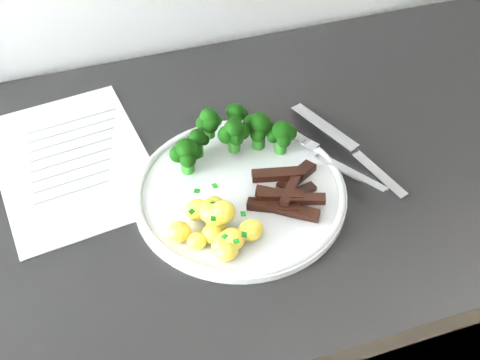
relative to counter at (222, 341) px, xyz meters
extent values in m
cube|color=black|center=(0.00, 0.01, 0.00)|extent=(2.40, 0.60, 0.90)
cube|color=silver|center=(-0.18, 0.09, 0.45)|extent=(0.24, 0.31, 0.00)
cube|color=slate|center=(-0.17, 0.17, 0.45)|extent=(0.13, 0.02, 0.00)
cube|color=slate|center=(-0.17, 0.15, 0.45)|extent=(0.13, 0.02, 0.00)
cube|color=slate|center=(-0.18, 0.13, 0.45)|extent=(0.12, 0.02, 0.00)
cube|color=slate|center=(-0.18, 0.11, 0.45)|extent=(0.12, 0.02, 0.00)
cube|color=slate|center=(-0.18, 0.09, 0.45)|extent=(0.11, 0.02, 0.00)
cube|color=slate|center=(-0.19, 0.07, 0.45)|extent=(0.11, 0.02, 0.00)
cube|color=slate|center=(-0.19, 0.05, 0.45)|extent=(0.11, 0.02, 0.00)
cube|color=slate|center=(-0.19, 0.03, 0.45)|extent=(0.10, 0.02, 0.00)
cylinder|color=silver|center=(0.02, -0.04, 0.46)|extent=(0.28, 0.28, 0.01)
torus|color=silver|center=(0.02, -0.04, 0.46)|extent=(0.28, 0.28, 0.01)
cylinder|color=#236619|center=(0.03, 0.02, 0.48)|extent=(0.02, 0.02, 0.02)
sphere|color=black|center=(0.04, 0.02, 0.50)|extent=(0.02, 0.02, 0.02)
sphere|color=black|center=(0.04, 0.03, 0.50)|extent=(0.02, 0.02, 0.02)
sphere|color=black|center=(0.02, 0.02, 0.50)|extent=(0.02, 0.02, 0.02)
sphere|color=black|center=(0.03, 0.01, 0.50)|extent=(0.02, 0.02, 0.02)
sphere|color=black|center=(0.03, 0.02, 0.51)|extent=(0.03, 0.03, 0.03)
cylinder|color=#236619|center=(0.07, 0.03, 0.48)|extent=(0.02, 0.02, 0.03)
sphere|color=black|center=(0.08, 0.03, 0.49)|extent=(0.02, 0.02, 0.02)
sphere|color=black|center=(0.07, 0.04, 0.50)|extent=(0.03, 0.03, 0.03)
sphere|color=black|center=(0.07, 0.02, 0.50)|extent=(0.02, 0.02, 0.02)
sphere|color=black|center=(0.07, 0.03, 0.50)|extent=(0.03, 0.03, 0.03)
cylinder|color=#236619|center=(-0.01, 0.04, 0.47)|extent=(0.01, 0.01, 0.02)
sphere|color=black|center=(0.00, 0.04, 0.49)|extent=(0.02, 0.02, 0.02)
sphere|color=black|center=(-0.02, 0.04, 0.49)|extent=(0.01, 0.01, 0.01)
sphere|color=black|center=(-0.02, 0.03, 0.49)|extent=(0.02, 0.02, 0.02)
sphere|color=black|center=(-0.01, 0.04, 0.49)|extent=(0.02, 0.02, 0.02)
cylinder|color=#236619|center=(0.05, 0.06, 0.48)|extent=(0.01, 0.01, 0.02)
sphere|color=black|center=(0.06, 0.06, 0.50)|extent=(0.02, 0.02, 0.02)
sphere|color=black|center=(0.05, 0.07, 0.50)|extent=(0.02, 0.02, 0.02)
sphere|color=black|center=(0.05, 0.06, 0.50)|extent=(0.02, 0.02, 0.02)
sphere|color=black|center=(0.05, 0.06, 0.50)|extent=(0.02, 0.02, 0.02)
cylinder|color=#236619|center=(0.01, 0.06, 0.48)|extent=(0.02, 0.02, 0.02)
sphere|color=black|center=(0.02, 0.06, 0.50)|extent=(0.02, 0.02, 0.02)
sphere|color=black|center=(0.01, 0.07, 0.50)|extent=(0.02, 0.02, 0.02)
sphere|color=black|center=(0.00, 0.06, 0.50)|extent=(0.02, 0.02, 0.02)
sphere|color=black|center=(0.01, 0.05, 0.50)|extent=(0.02, 0.02, 0.02)
sphere|color=black|center=(0.01, 0.06, 0.51)|extent=(0.03, 0.03, 0.03)
cylinder|color=#236619|center=(0.10, 0.01, 0.47)|extent=(0.02, 0.02, 0.02)
sphere|color=black|center=(0.11, 0.01, 0.49)|extent=(0.02, 0.02, 0.02)
sphere|color=black|center=(0.10, 0.02, 0.49)|extent=(0.02, 0.02, 0.02)
sphere|color=black|center=(0.09, 0.01, 0.49)|extent=(0.02, 0.02, 0.02)
sphere|color=black|center=(0.10, 0.00, 0.49)|extent=(0.02, 0.02, 0.02)
sphere|color=black|center=(0.10, 0.01, 0.50)|extent=(0.03, 0.03, 0.03)
cylinder|color=#236619|center=(-0.03, 0.01, 0.47)|extent=(0.02, 0.02, 0.02)
sphere|color=black|center=(-0.02, 0.01, 0.49)|extent=(0.02, 0.02, 0.02)
sphere|color=black|center=(-0.04, 0.02, 0.49)|extent=(0.02, 0.02, 0.02)
sphere|color=black|center=(-0.05, 0.01, 0.49)|extent=(0.02, 0.02, 0.02)
sphere|color=black|center=(-0.04, 0.00, 0.49)|extent=(0.02, 0.02, 0.02)
sphere|color=black|center=(-0.03, 0.01, 0.50)|extent=(0.03, 0.03, 0.03)
ellipsoid|color=#F6E644|center=(-0.06, -0.12, 0.47)|extent=(0.02, 0.02, 0.02)
ellipsoid|color=#F6E644|center=(-0.03, -0.13, 0.47)|extent=(0.02, 0.02, 0.02)
ellipsoid|color=#F6E644|center=(-0.04, -0.07, 0.47)|extent=(0.03, 0.03, 0.03)
ellipsoid|color=#F6E644|center=(-0.03, -0.08, 0.47)|extent=(0.03, 0.03, 0.03)
ellipsoid|color=#F6E644|center=(-0.02, -0.07, 0.47)|extent=(0.03, 0.02, 0.02)
ellipsoid|color=#F6E644|center=(-0.02, -0.09, 0.47)|extent=(0.03, 0.03, 0.03)
ellipsoid|color=#F6E644|center=(-0.03, -0.10, 0.47)|extent=(0.03, 0.03, 0.02)
ellipsoid|color=#F6E644|center=(0.01, -0.12, 0.47)|extent=(0.03, 0.03, 0.03)
ellipsoid|color=#F6E644|center=(-0.04, -0.11, 0.47)|extent=(0.03, 0.03, 0.02)
ellipsoid|color=#F6E644|center=(-0.02, -0.10, 0.49)|extent=(0.02, 0.02, 0.02)
ellipsoid|color=#F6E644|center=(-0.03, -0.09, 0.49)|extent=(0.03, 0.03, 0.02)
ellipsoid|color=#F6E644|center=(-0.07, -0.09, 0.47)|extent=(0.03, 0.02, 0.02)
ellipsoid|color=#F6E644|center=(-0.02, -0.13, 0.47)|extent=(0.03, 0.02, 0.02)
ellipsoid|color=#F6E644|center=(-0.02, -0.10, 0.49)|extent=(0.03, 0.03, 0.03)
ellipsoid|color=#F6E644|center=(-0.02, -0.12, 0.47)|extent=(0.03, 0.02, 0.02)
ellipsoid|color=#F6E644|center=(-0.03, -0.14, 0.47)|extent=(0.03, 0.02, 0.02)
ellipsoid|color=#F6E644|center=(-0.03, -0.10, 0.49)|extent=(0.03, 0.02, 0.02)
ellipsoid|color=#F6E644|center=(-0.02, -0.13, 0.47)|extent=(0.03, 0.03, 0.03)
ellipsoid|color=#F6E644|center=(-0.02, -0.10, 0.49)|extent=(0.02, 0.02, 0.02)
ellipsoid|color=#F6E644|center=(-0.02, -0.10, 0.49)|extent=(0.03, 0.02, 0.02)
ellipsoid|color=#F6E644|center=(-0.07, -0.10, 0.47)|extent=(0.03, 0.03, 0.03)
cube|color=#116A11|center=(-0.02, -0.09, 0.49)|extent=(0.01, 0.01, 0.00)
cube|color=#116A11|center=(-0.02, -0.09, 0.49)|extent=(0.01, 0.01, 0.00)
cube|color=#116A11|center=(-0.03, -0.08, 0.49)|extent=(0.01, 0.01, 0.00)
cube|color=#116A11|center=(0.00, -0.11, 0.49)|extent=(0.01, 0.01, 0.00)
cube|color=#116A11|center=(-0.02, -0.10, 0.49)|extent=(0.01, 0.01, 0.00)
cube|color=#116A11|center=(-0.03, -0.09, 0.49)|extent=(0.01, 0.01, 0.00)
cube|color=#116A11|center=(-0.02, -0.06, 0.50)|extent=(0.01, 0.01, 0.00)
cube|color=#116A11|center=(-0.02, -0.09, 0.49)|extent=(0.01, 0.01, 0.00)
cube|color=#116A11|center=(-0.03, -0.11, 0.50)|extent=(0.01, 0.01, 0.00)
cube|color=#116A11|center=(-0.03, -0.14, 0.50)|extent=(0.01, 0.01, 0.00)
cube|color=#116A11|center=(-0.02, -0.14, 0.49)|extent=(0.01, 0.01, 0.00)
cube|color=#116A11|center=(-0.05, -0.09, 0.49)|extent=(0.01, 0.01, 0.00)
cube|color=#116A11|center=(-0.04, -0.06, 0.50)|extent=(0.01, 0.01, 0.00)
cube|color=#116A11|center=(-0.01, -0.14, 0.50)|extent=(0.01, 0.01, 0.00)
cube|color=black|center=(0.07, -0.11, 0.47)|extent=(0.06, 0.05, 0.02)
cube|color=black|center=(0.10, -0.05, 0.47)|extent=(0.06, 0.05, 0.01)
cube|color=black|center=(0.07, -0.07, 0.47)|extent=(0.05, 0.06, 0.01)
cube|color=black|center=(0.09, -0.08, 0.47)|extent=(0.06, 0.03, 0.01)
cube|color=black|center=(0.05, -0.09, 0.47)|extent=(0.07, 0.05, 0.02)
cube|color=black|center=(0.09, -0.10, 0.48)|extent=(0.06, 0.03, 0.01)
cube|color=black|center=(0.06, -0.08, 0.47)|extent=(0.06, 0.04, 0.02)
cube|color=black|center=(0.06, -0.08, 0.48)|extent=(0.06, 0.04, 0.01)
cube|color=black|center=(0.07, -0.05, 0.48)|extent=(0.07, 0.03, 0.01)
cube|color=black|center=(0.08, -0.08, 0.48)|extent=(0.04, 0.05, 0.01)
cube|color=silver|center=(0.17, -0.06, 0.47)|extent=(0.06, 0.11, 0.02)
cube|color=silver|center=(0.14, 0.00, 0.47)|extent=(0.03, 0.03, 0.01)
cylinder|color=silver|center=(0.13, 0.02, 0.47)|extent=(0.02, 0.03, 0.00)
cylinder|color=silver|center=(0.13, 0.02, 0.47)|extent=(0.02, 0.03, 0.00)
cylinder|color=silver|center=(0.12, 0.02, 0.47)|extent=(0.02, 0.03, 0.00)
cylinder|color=silver|center=(0.12, 0.02, 0.47)|extent=(0.02, 0.03, 0.00)
cube|color=silver|center=(0.17, 0.03, 0.47)|extent=(0.06, 0.13, 0.01)
cube|color=silver|center=(0.21, -0.07, 0.46)|extent=(0.05, 0.11, 0.02)
camera|label=1|loc=(-0.15, -0.56, 1.05)|focal=45.35mm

